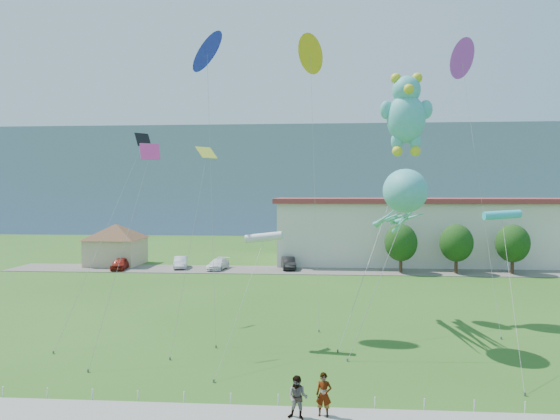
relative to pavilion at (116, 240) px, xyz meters
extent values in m
plane|color=#2D5818|center=(24.00, -38.00, -3.02)|extent=(160.00, 160.00, 0.00)
cube|color=#59544C|center=(24.00, -3.00, -2.99)|extent=(70.00, 6.00, 0.06)
cube|color=gray|center=(24.00, 82.00, 9.48)|extent=(160.00, 50.00, 25.00)
cube|color=tan|center=(0.00, 0.00, -1.42)|extent=(6.00, 6.00, 3.20)
pyramid|color=brown|center=(0.00, 0.00, 1.08)|extent=(9.20, 9.20, 1.80)
cube|color=beige|center=(50.00, 6.00, 0.78)|extent=(60.00, 14.00, 7.60)
cube|color=maroon|center=(50.00, 6.00, 4.88)|extent=(61.00, 15.00, 0.60)
cylinder|color=white|center=(11.00, -39.30, -2.77)|extent=(0.05, 0.05, 0.50)
cylinder|color=white|center=(13.00, -39.30, -2.77)|extent=(0.05, 0.05, 0.50)
cylinder|color=white|center=(15.00, -39.30, -2.77)|extent=(0.05, 0.05, 0.50)
cylinder|color=white|center=(17.00, -39.30, -2.77)|extent=(0.05, 0.05, 0.50)
cylinder|color=white|center=(19.00, -39.30, -2.77)|extent=(0.05, 0.05, 0.50)
cylinder|color=white|center=(21.00, -39.30, -2.77)|extent=(0.05, 0.05, 0.50)
cylinder|color=white|center=(23.00, -39.30, -2.77)|extent=(0.05, 0.05, 0.50)
cylinder|color=white|center=(25.00, -39.30, -2.77)|extent=(0.05, 0.05, 0.50)
cylinder|color=white|center=(27.00, -39.30, -2.77)|extent=(0.05, 0.05, 0.50)
cylinder|color=white|center=(29.00, -39.30, -2.77)|extent=(0.05, 0.05, 0.50)
cylinder|color=white|center=(31.00, -39.30, -2.77)|extent=(0.05, 0.05, 0.50)
cylinder|color=white|center=(33.00, -39.30, -2.77)|extent=(0.05, 0.05, 0.50)
cylinder|color=#3F2B19|center=(34.00, -4.00, -1.92)|extent=(0.36, 0.36, 2.20)
ellipsoid|color=#14380F|center=(34.00, -4.00, 0.38)|extent=(3.60, 3.60, 4.14)
cylinder|color=#3F2B19|center=(40.00, -4.00, -1.92)|extent=(0.36, 0.36, 2.20)
ellipsoid|color=#14380F|center=(40.00, -4.00, 0.38)|extent=(3.60, 3.60, 4.14)
cylinder|color=#3F2B19|center=(46.00, -4.00, -1.92)|extent=(0.36, 0.36, 2.20)
ellipsoid|color=#14380F|center=(46.00, -4.00, 0.38)|extent=(3.60, 3.60, 4.14)
imported|color=gray|center=(24.88, -40.30, -2.07)|extent=(0.67, 0.49, 1.71)
imported|color=gray|center=(23.86, -40.63, -2.08)|extent=(0.94, 0.81, 1.68)
imported|color=maroon|center=(2.08, -3.94, -2.30)|extent=(2.04, 4.05, 1.32)
imported|color=silver|center=(8.72, -2.38, -2.30)|extent=(2.22, 4.24, 1.33)
imported|color=white|center=(13.34, -3.11, -2.35)|extent=(2.33, 4.44, 1.23)
imported|color=black|center=(21.44, -2.30, -2.27)|extent=(2.06, 4.40, 1.40)
ellipsoid|color=#44A9A7|center=(29.73, -30.35, 6.00)|extent=(2.56, 3.33, 2.56)
sphere|color=white|center=(29.27, -31.35, 6.28)|extent=(0.40, 0.40, 0.40)
sphere|color=white|center=(30.19, -31.35, 6.28)|extent=(0.40, 0.40, 0.40)
cylinder|color=slate|center=(26.24, -33.55, -2.94)|extent=(0.10, 0.10, 0.16)
cylinder|color=gray|center=(27.99, -32.45, 1.17)|extent=(3.52, 2.24, 8.08)
ellipsoid|color=#44A9A7|center=(31.06, -23.06, 11.23)|extent=(2.79, 2.37, 3.48)
sphere|color=#44A9A7|center=(31.06, -23.06, 13.27)|extent=(2.04, 2.04, 2.04)
sphere|color=yellow|center=(30.31, -23.06, 14.13)|extent=(0.75, 0.75, 0.75)
sphere|color=yellow|center=(31.81, -23.06, 14.13)|extent=(0.75, 0.75, 0.75)
sphere|color=yellow|center=(31.06, -23.92, 13.16)|extent=(0.75, 0.75, 0.75)
ellipsoid|color=#44A9A7|center=(29.66, -23.06, 11.88)|extent=(0.96, 0.69, 1.35)
ellipsoid|color=#44A9A7|center=(32.45, -23.06, 11.88)|extent=(0.96, 0.69, 1.35)
ellipsoid|color=#44A9A7|center=(30.41, -23.06, 9.63)|extent=(0.86, 0.75, 1.39)
ellipsoid|color=#44A9A7|center=(31.70, -23.06, 9.63)|extent=(0.86, 0.75, 1.39)
sphere|color=yellow|center=(30.41, -23.27, 8.88)|extent=(0.75, 0.75, 0.75)
sphere|color=yellow|center=(31.70, -23.27, 8.88)|extent=(0.75, 0.75, 0.75)
cylinder|color=slate|center=(25.80, -32.07, -2.94)|extent=(0.10, 0.10, 0.16)
cylinder|color=gray|center=(28.43, -27.56, 2.90)|extent=(5.29, 9.04, 11.54)
cube|color=#C6D231|center=(17.82, -29.35, 8.36)|extent=(1.29, 1.29, 0.86)
cylinder|color=slate|center=(16.81, -33.98, -2.94)|extent=(0.10, 0.10, 0.16)
cylinder|color=gray|center=(17.32, -31.67, 2.65)|extent=(1.04, 4.66, 11.04)
cone|color=gold|center=(24.14, -21.27, 16.49)|extent=(1.80, 1.33, 1.33)
cylinder|color=slate|center=(24.78, -28.10, -2.94)|extent=(0.10, 0.10, 0.16)
cylinder|color=gray|center=(24.46, -24.68, 6.71)|extent=(0.67, 6.85, 19.16)
cylinder|color=silver|center=(21.53, -30.86, 3.29)|extent=(0.50, 2.25, 0.87)
cylinder|color=slate|center=(19.78, -36.93, -2.94)|extent=(0.10, 0.10, 0.16)
cylinder|color=gray|center=(20.66, -33.90, 0.11)|extent=(1.78, 6.09, 5.97)
cube|color=#F13590|center=(14.92, -31.29, 8.29)|extent=(1.29, 1.29, 0.86)
cylinder|color=slate|center=(13.29, -36.05, -2.94)|extent=(0.10, 0.10, 0.16)
cylinder|color=gray|center=(14.10, -33.67, 2.61)|extent=(1.66, 4.78, 10.96)
cylinder|color=#2EB6D0|center=(35.49, -29.64, 4.58)|extent=(0.50, 2.25, 0.87)
cylinder|color=slate|center=(33.72, -37.50, -2.94)|extent=(0.10, 0.10, 0.16)
cylinder|color=gray|center=(34.61, -33.57, 0.76)|extent=(1.79, 7.88, 7.27)
cube|color=black|center=(12.07, -24.34, 9.72)|extent=(1.29, 1.29, 0.86)
cylinder|color=slate|center=(10.09, -33.44, -2.94)|extent=(0.10, 0.10, 0.16)
cylinder|color=gray|center=(11.08, -28.89, 3.33)|extent=(2.01, 9.13, 12.39)
cone|color=#CF38E3|center=(35.40, -21.41, 15.90)|extent=(1.80, 1.33, 1.33)
cylinder|color=slate|center=(35.83, -28.91, -2.94)|extent=(0.10, 0.10, 0.16)
cylinder|color=gray|center=(35.61, -25.16, 6.42)|extent=(0.45, 7.52, 18.57)
cone|color=#222BC4|center=(17.23, -26.29, 15.42)|extent=(1.80, 1.33, 1.33)
cylinder|color=slate|center=(18.86, -31.78, -2.94)|extent=(0.10, 0.10, 0.16)
cylinder|color=gray|center=(18.04, -29.03, 6.18)|extent=(1.65, 5.52, 18.09)
camera|label=1|loc=(24.52, -59.76, 5.90)|focal=32.00mm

